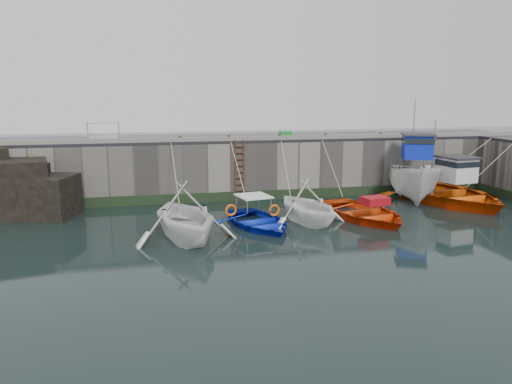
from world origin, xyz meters
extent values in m
plane|color=black|center=(0.00, 0.00, 0.00)|extent=(120.00, 120.00, 0.00)
cube|color=slate|center=(0.00, 12.50, 1.50)|extent=(30.00, 5.00, 3.00)
cube|color=black|center=(0.00, 12.50, 3.08)|extent=(30.00, 5.00, 0.16)
cube|color=slate|center=(0.00, 10.15, 3.26)|extent=(30.00, 0.30, 0.20)
cube|color=black|center=(0.00, 9.96, 0.25)|extent=(30.00, 0.08, 0.50)
cube|color=black|center=(-13.00, 9.00, 1.30)|extent=(4.05, 3.66, 2.60)
cube|color=black|center=(-11.20, 8.40, 0.95)|extent=(2.96, 2.83, 1.90)
cube|color=black|center=(-12.20, 9.60, 1.15)|extent=(2.01, 1.83, 2.30)
cone|color=#2D591E|center=(-12.60, 8.80, 2.18)|extent=(0.44, 0.44, 0.45)
cone|color=#2D591E|center=(-11.50, 8.20, 1.68)|extent=(0.44, 0.44, 0.45)
cone|color=#2D591E|center=(-12.00, 9.80, 2.58)|extent=(0.44, 0.44, 0.45)
cylinder|color=#3F1E0F|center=(-2.22, 9.92, 1.60)|extent=(0.07, 0.07, 3.20)
cylinder|color=#3F1E0F|center=(-1.78, 9.92, 1.60)|extent=(0.07, 0.07, 3.20)
cube|color=#3F1E0F|center=(-2.00, 9.90, 0.25)|extent=(0.44, 0.06, 0.05)
cube|color=#3F1E0F|center=(-2.00, 9.90, 0.58)|extent=(0.44, 0.06, 0.05)
cube|color=#3F1E0F|center=(-2.00, 9.90, 0.91)|extent=(0.44, 0.06, 0.05)
cube|color=#3F1E0F|center=(-2.00, 9.90, 1.24)|extent=(0.44, 0.06, 0.05)
cube|color=#3F1E0F|center=(-2.00, 9.90, 1.57)|extent=(0.44, 0.06, 0.05)
cube|color=#3F1E0F|center=(-2.00, 9.90, 1.90)|extent=(0.44, 0.06, 0.05)
cube|color=#3F1E0F|center=(-2.00, 9.90, 2.23)|extent=(0.44, 0.06, 0.05)
cube|color=#3F1E0F|center=(-2.00, 9.90, 2.56)|extent=(0.44, 0.06, 0.05)
cube|color=#3F1E0F|center=(-2.00, 9.90, 2.89)|extent=(0.44, 0.06, 0.05)
imported|color=white|center=(-5.35, 3.45, 0.00)|extent=(5.13, 5.64, 2.56)
imported|color=#0C23C0|center=(-2.13, 4.82, 0.00)|extent=(4.03, 5.00, 0.92)
imported|color=white|center=(0.07, 4.91, 0.00)|extent=(4.51, 4.93, 2.20)
imported|color=red|center=(2.79, 5.08, 0.00)|extent=(4.70, 5.89, 1.09)
imported|color=silver|center=(7.30, 8.74, 0.94)|extent=(4.84, 7.12, 2.58)
cube|color=#0B1EB1|center=(7.07, 8.19, 2.83)|extent=(1.86, 1.92, 1.20)
cube|color=black|center=(7.07, 8.19, 3.18)|extent=(1.94, 2.00, 0.28)
cube|color=#262628|center=(7.07, 8.19, 3.47)|extent=(2.12, 2.18, 0.08)
cylinder|color=#A5A8AD|center=(7.75, 9.86, 3.73)|extent=(0.08, 0.08, 3.00)
imported|color=#E9560C|center=(8.46, 7.42, 0.41)|extent=(6.27, 8.06, 1.53)
cube|color=silver|center=(8.55, 6.83, 1.78)|extent=(1.60, 1.69, 1.20)
cube|color=black|center=(8.55, 6.83, 2.13)|extent=(1.67, 1.75, 0.28)
cube|color=#262628|center=(8.55, 6.83, 2.42)|extent=(1.83, 1.91, 0.08)
cylinder|color=#A5A8AD|center=(8.29, 8.61, 2.68)|extent=(0.08, 0.08, 3.00)
cube|color=#19892D|center=(0.93, 11.68, 3.32)|extent=(0.66, 0.45, 0.32)
cylinder|color=#A5A8AD|center=(-9.50, 10.60, 3.66)|extent=(0.05, 0.05, 1.00)
cylinder|color=#A5A8AD|center=(-8.00, 10.60, 3.66)|extent=(0.05, 0.05, 1.00)
cylinder|color=#A5A8AD|center=(-8.75, 10.60, 4.12)|extent=(1.50, 0.05, 0.05)
cube|color=gray|center=(-8.75, 11.10, 3.25)|extent=(1.60, 0.35, 0.18)
cube|color=gray|center=(-8.75, 11.45, 3.43)|extent=(1.60, 0.35, 0.18)
cylinder|color=#3F1E0F|center=(-5.00, 10.25, 3.30)|extent=(0.18, 0.18, 0.28)
cylinder|color=#3F1E0F|center=(-2.50, 10.25, 3.30)|extent=(0.18, 0.18, 0.28)
cylinder|color=#3F1E0F|center=(0.20, 10.25, 3.30)|extent=(0.18, 0.18, 0.28)
cylinder|color=#3F1E0F|center=(2.80, 10.25, 3.30)|extent=(0.18, 0.18, 0.28)
cylinder|color=#3F1E0F|center=(6.00, 10.25, 3.30)|extent=(0.18, 0.18, 0.28)
camera|label=1|loc=(-6.56, -15.30, 5.53)|focal=35.00mm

